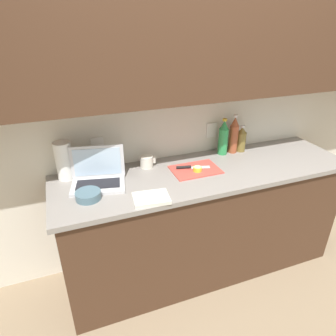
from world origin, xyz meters
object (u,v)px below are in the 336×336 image
object	(u,v)px
lemon_half_cut	(197,169)
bottle_green_soda	(241,139)
laptop	(98,176)
cutting_board	(195,170)
paper_towel_roll	(64,161)
knife	(187,167)
measuring_cup	(147,162)
bowl_white	(88,195)
bottle_water_clear	(223,138)
bottle_oil_tall	(234,135)

from	to	relation	value
lemon_half_cut	bottle_green_soda	distance (m)	0.55
laptop	cutting_board	world-z (taller)	laptop
paper_towel_roll	knife	bearing A→B (deg)	-11.44
measuring_cup	bowl_white	distance (m)	0.55
lemon_half_cut	bottle_water_clear	distance (m)	0.41
bottle_water_clear	measuring_cup	bearing A→B (deg)	-178.31
knife	bottle_water_clear	bearing A→B (deg)	35.79
lemon_half_cut	paper_towel_roll	size ratio (longest dim) A/B	0.23
laptop	cutting_board	size ratio (longest dim) A/B	1.12
lemon_half_cut	paper_towel_roll	bearing A→B (deg)	165.49
measuring_cup	paper_towel_roll	bearing A→B (deg)	177.00
measuring_cup	bowl_white	size ratio (longest dim) A/B	0.74
cutting_board	lemon_half_cut	size ratio (longest dim) A/B	5.59
laptop	measuring_cup	xyz separation A→B (m)	(0.38, 0.12, -0.02)
bottle_water_clear	measuring_cup	size ratio (longest dim) A/B	2.56
bottle_oil_tall	bowl_white	bearing A→B (deg)	-165.58
bottle_water_clear	paper_towel_roll	world-z (taller)	bottle_water_clear
laptop	paper_towel_roll	distance (m)	0.26
knife	bowl_white	distance (m)	0.75
knife	bottle_water_clear	world-z (taller)	bottle_water_clear
knife	measuring_cup	bearing A→B (deg)	165.51
lemon_half_cut	measuring_cup	distance (m)	0.38
laptop	bottle_green_soda	distance (m)	1.21
laptop	lemon_half_cut	world-z (taller)	laptop
bottle_oil_tall	bottle_water_clear	world-z (taller)	bottle_oil_tall
bottle_green_soda	bottle_oil_tall	xyz separation A→B (m)	(-0.08, 0.00, 0.05)
knife	bottle_water_clear	xyz separation A→B (m)	(0.38, 0.16, 0.12)
bottle_oil_tall	paper_towel_roll	distance (m)	1.32
bowl_white	lemon_half_cut	bearing A→B (deg)	6.62
laptop	knife	distance (m)	0.65
cutting_board	bottle_water_clear	size ratio (longest dim) A/B	1.17
laptop	bottle_oil_tall	bearing A→B (deg)	18.98
cutting_board	paper_towel_roll	xyz separation A→B (m)	(-0.89, 0.20, 0.13)
bottle_green_soda	bottle_oil_tall	bearing A→B (deg)	180.00
bottle_green_soda	bottle_water_clear	size ratio (longest dim) A/B	0.75
cutting_board	knife	distance (m)	0.06
laptop	bottle_green_soda	xyz separation A→B (m)	(1.20, 0.14, 0.04)
knife	lemon_half_cut	world-z (taller)	lemon_half_cut
cutting_board	bowl_white	size ratio (longest dim) A/B	2.23
bottle_oil_tall	paper_towel_roll	world-z (taller)	bottle_oil_tall
cutting_board	knife	bearing A→B (deg)	146.27
bottle_oil_tall	measuring_cup	xyz separation A→B (m)	(-0.75, -0.02, -0.10)
measuring_cup	knife	bearing A→B (deg)	-27.50
cutting_board	bottle_oil_tall	xyz separation A→B (m)	(0.43, 0.19, 0.14)
lemon_half_cut	laptop	bearing A→B (deg)	173.39
cutting_board	bottle_green_soda	xyz separation A→B (m)	(0.50, 0.19, 0.10)
knife	lemon_half_cut	distance (m)	0.08
paper_towel_roll	bottle_oil_tall	bearing A→B (deg)	-0.47
cutting_board	bottle_water_clear	bearing A→B (deg)	30.25
cutting_board	bottle_water_clear	xyz separation A→B (m)	(0.33, 0.19, 0.13)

